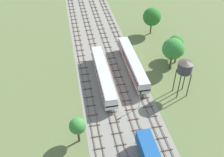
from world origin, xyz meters
TOP-DOWN VIEW (x-y plane):
  - ground_plane at (0.00, 56.00)m, footprint 480.00×480.00m
  - ballast_bed at (0.00, 56.00)m, footprint 16.87×176.00m
  - track_far_left at (-6.43, 57.00)m, footprint 2.40×126.00m
  - track_left at (-2.14, 57.00)m, footprint 2.40×126.00m
  - track_centre_left at (2.14, 57.00)m, footprint 2.40×126.00m
  - track_centre at (6.43, 57.00)m, footprint 2.40×126.00m
  - passenger_coach_left_near at (-2.14, 51.26)m, footprint 2.96×22.00m
  - passenger_coach_centre_mid at (6.43, 54.80)m, footprint 2.96×22.00m
  - water_tower at (15.34, 43.53)m, footprint 3.49×3.49m
  - signal_post_nearest at (4.29, 40.72)m, footprint 0.28×0.47m
  - lineside_tree_0 at (16.75, 53.57)m, footprint 5.63×5.63m
  - lineside_tree_1 at (17.63, 73.27)m, footprint 5.82×5.82m
  - lineside_tree_2 at (19.23, 55.93)m, footprint 4.02×4.02m
  - lineside_tree_3 at (19.79, 58.53)m, footprint 4.27×4.27m
  - lineside_tree_4 at (-10.05, 34.22)m, footprint 3.26×3.26m

SIDE VIEW (x-z plane):
  - ground_plane at x=0.00m, z-range 0.00..0.00m
  - ballast_bed at x=0.00m, z-range 0.00..0.01m
  - track_far_left at x=-6.43m, z-range -0.01..0.28m
  - track_left at x=-2.14m, z-range -0.01..0.28m
  - track_centre_left at x=2.14m, z-range -0.01..0.28m
  - track_centre at x=6.43m, z-range -0.01..0.28m
  - passenger_coach_left_near at x=-2.14m, z-range 0.71..4.51m
  - passenger_coach_centre_mid at x=6.43m, z-range 0.71..4.51m
  - signal_post_nearest at x=4.29m, z-range 0.73..6.11m
  - lineside_tree_2 at x=19.23m, z-range 1.04..7.19m
  - lineside_tree_4 at x=-10.05m, z-range 1.38..7.51m
  - lineside_tree_3 at x=19.79m, z-range 1.34..8.33m
  - lineside_tree_1 at x=17.63m, z-range 1.54..10.48m
  - lineside_tree_0 at x=16.75m, z-range 1.75..10.95m
  - water_tower at x=15.34m, z-range 3.09..12.63m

